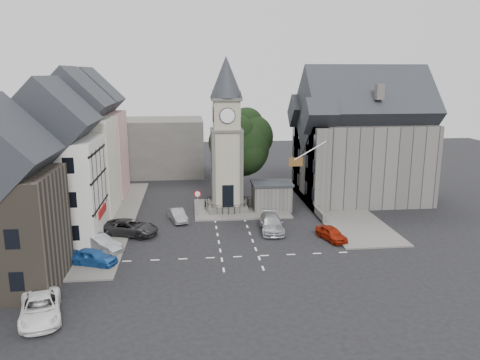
{
  "coord_description": "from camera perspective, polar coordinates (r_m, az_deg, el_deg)",
  "views": [
    {
      "loc": [
        -3.73,
        -40.81,
        14.5
      ],
      "look_at": [
        1.11,
        5.0,
        3.96
      ],
      "focal_mm": 35.0,
      "sensor_mm": 36.0,
      "label": 1
    }
  ],
  "objects": [
    {
      "name": "car_east_red",
      "position": [
        42.57,
        11.08,
        -6.4
      ],
      "size": [
        2.44,
        3.85,
        1.22
      ],
      "primitive_type": "imported",
      "rotation": [
        0.0,
        0.0,
        0.3
      ],
      "color": "#931A08",
      "rests_on": "ground"
    },
    {
      "name": "terrace_cream",
      "position": [
        50.83,
        -19.37,
        3.19
      ],
      "size": [
        8.1,
        7.6,
        12.8
      ],
      "color": "beige",
      "rests_on": "ground"
    },
    {
      "name": "car_west_grey",
      "position": [
        44.1,
        -13.32,
        -5.67
      ],
      "size": [
        5.74,
        3.94,
        1.46
      ],
      "primitive_type": "imported",
      "rotation": [
        0.0,
        0.0,
        1.25
      ],
      "color": "#28282A",
      "rests_on": "ground"
    },
    {
      "name": "pavement_east",
      "position": [
        53.28,
        11.39,
        -3.09
      ],
      "size": [
        6.0,
        26.0,
        0.14
      ],
      "primitive_type": "cube",
      "color": "#595651",
      "rests_on": "ground"
    },
    {
      "name": "terrace_pink",
      "position": [
        58.56,
        -17.63,
        4.51
      ],
      "size": [
        8.1,
        7.6,
        12.8
      ],
      "color": "#CB8C97",
      "rests_on": "ground"
    },
    {
      "name": "car_island_east",
      "position": [
        44.16,
        3.84,
        -5.31
      ],
      "size": [
        2.32,
        5.13,
        1.46
      ],
      "primitive_type": "imported",
      "rotation": [
        0.0,
        0.0,
        -0.06
      ],
      "color": "#A2A5A9",
      "rests_on": "ground"
    },
    {
      "name": "car_west_blue",
      "position": [
        38.26,
        -17.54,
        -8.95
      ],
      "size": [
        4.18,
        2.83,
        1.32
      ],
      "primitive_type": "imported",
      "rotation": [
        0.0,
        0.0,
        1.21
      ],
      "color": "#1D53A0",
      "rests_on": "ground"
    },
    {
      "name": "town_tree",
      "position": [
        54.64,
        0.04,
        4.97
      ],
      "size": [
        7.2,
        7.2,
        10.8
      ],
      "color": "black",
      "rests_on": "ground"
    },
    {
      "name": "east_building",
      "position": [
        55.91,
        14.29,
        4.02
      ],
      "size": [
        14.4,
        11.4,
        12.6
      ],
      "color": "#575450",
      "rests_on": "ground"
    },
    {
      "name": "backdrop_west",
      "position": [
        70.1,
        -12.77,
        3.95
      ],
      "size": [
        20.0,
        10.0,
        8.0
      ],
      "primitive_type": "cube",
      "color": "#4C4944",
      "rests_on": "ground"
    },
    {
      "name": "pavement_west",
      "position": [
        49.77,
        -15.96,
        -4.48
      ],
      "size": [
        6.0,
        30.0,
        0.14
      ],
      "primitive_type": "cube",
      "color": "#595651",
      "rests_on": "ground"
    },
    {
      "name": "pedestrian",
      "position": [
        51.97,
        10.48,
        -2.66
      ],
      "size": [
        0.66,
        0.64,
        1.52
      ],
      "primitive_type": "imported",
      "rotation": [
        0.0,
        0.0,
        3.86
      ],
      "color": "#AC9D8E",
      "rests_on": "ground"
    },
    {
      "name": "clock_tower",
      "position": [
        49.36,
        -1.66,
        5.46
      ],
      "size": [
        4.86,
        4.86,
        16.25
      ],
      "color": "#4C4944",
      "rests_on": "ground"
    },
    {
      "name": "terrace_tudor",
      "position": [
        43.28,
        -21.69,
        0.89
      ],
      "size": [
        8.1,
        7.6,
        12.0
      ],
      "color": "silver",
      "rests_on": "ground"
    },
    {
      "name": "van_sw_white",
      "position": [
        31.57,
        -23.16,
        -14.16
      ],
      "size": [
        3.5,
        5.4,
        1.38
      ],
      "primitive_type": "imported",
      "rotation": [
        0.0,
        0.0,
        0.26
      ],
      "color": "white",
      "rests_on": "ground"
    },
    {
      "name": "warning_sign_post",
      "position": [
        47.9,
        -5.2,
        -2.26
      ],
      "size": [
        0.7,
        0.19,
        2.85
      ],
      "color": "black",
      "rests_on": "ground"
    },
    {
      "name": "flagpole",
      "position": [
        46.93,
        8.54,
        3.55
      ],
      "size": [
        3.68,
        0.1,
        2.74
      ],
      "color": "white",
      "rests_on": "ground"
    },
    {
      "name": "ground",
      "position": [
        43.47,
        -0.77,
        -6.6
      ],
      "size": [
        120.0,
        120.0,
        0.0
      ],
      "primitive_type": "plane",
      "color": "black",
      "rests_on": "ground"
    },
    {
      "name": "central_island",
      "position": [
        51.17,
        0.08,
        -3.48
      ],
      "size": [
        10.0,
        8.0,
        0.16
      ],
      "primitive_type": "cube",
      "color": "#595651",
      "rests_on": "ground"
    },
    {
      "name": "car_island_silver",
      "position": [
        47.42,
        -7.65,
        -4.26
      ],
      "size": [
        2.29,
        3.95,
        1.23
      ],
      "primitive_type": "imported",
      "rotation": [
        0.0,
        0.0,
        0.28
      ],
      "color": "gray",
      "rests_on": "ground"
    },
    {
      "name": "stone_shelter",
      "position": [
        50.74,
        3.85,
        -1.93
      ],
      "size": [
        4.3,
        3.3,
        3.08
      ],
      "color": "#575450",
      "rests_on": "ground"
    },
    {
      "name": "road_markings",
      "position": [
        38.35,
        -0.01,
        -9.32
      ],
      "size": [
        20.0,
        8.0,
        0.01
      ],
      "primitive_type": "cube",
      "color": "silver",
      "rests_on": "ground"
    },
    {
      "name": "car_west_silver",
      "position": [
        40.92,
        -16.75,
        -7.42
      ],
      "size": [
        4.18,
        3.66,
        1.37
      ],
      "primitive_type": "imported",
      "rotation": [
        0.0,
        0.0,
        0.92
      ],
      "color": "#9B9EA3",
      "rests_on": "ground"
    },
    {
      "name": "east_boundary_wall",
      "position": [
        54.28,
        7.96,
        -2.24
      ],
      "size": [
        0.4,
        16.0,
        0.9
      ],
      "primitive_type": "cube",
      "color": "#575450",
      "rests_on": "ground"
    }
  ]
}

